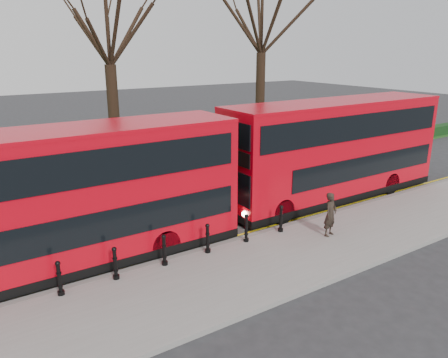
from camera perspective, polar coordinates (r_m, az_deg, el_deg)
ground at (r=15.91m, az=-7.90°, el=-9.03°), size 120.00×120.00×0.00m
pavement at (r=13.52m, az=-2.23°, el=-13.48°), size 60.00×4.00×0.15m
kerb at (r=15.07m, az=-6.23°, el=-10.20°), size 60.00×0.25×0.16m
grass_verge at (r=29.47m, az=-20.66°, el=2.26°), size 60.00×18.00×0.06m
hedge at (r=21.71m, az=-15.75°, el=-1.24°), size 60.00×0.90×0.80m
yellow_line_outer at (r=15.34m, az=-6.75°, el=-9.99°), size 60.00×0.10×0.01m
yellow_line_inner at (r=15.50m, az=-7.08°, el=-9.71°), size 60.00×0.10×0.01m
tree_mid at (r=24.40m, az=-15.00°, el=18.82°), size 7.02×7.02×10.97m
tree_right at (r=29.27m, az=4.98°, el=20.27°), size 7.64×7.64×11.94m
bollard_row at (r=14.62m, az=-4.91°, el=-8.53°), size 8.28×0.15×1.00m
bus_lead at (r=14.57m, az=-19.89°, el=-2.68°), size 11.39×2.62×4.53m
bus_rear at (r=20.93m, az=14.25°, el=3.65°), size 11.53×2.65×4.59m
pedestrian at (r=16.64m, az=13.74°, el=-4.51°), size 0.69×0.54×1.66m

